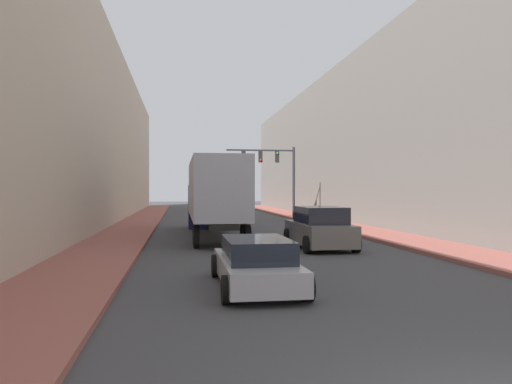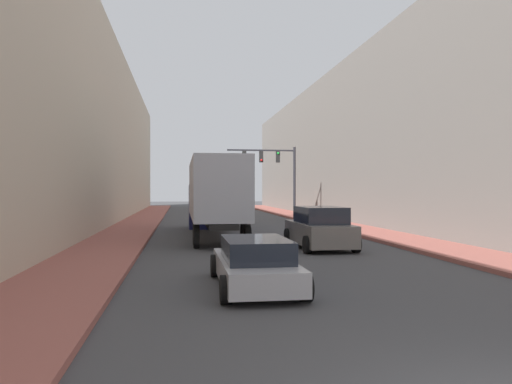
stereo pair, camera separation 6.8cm
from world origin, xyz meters
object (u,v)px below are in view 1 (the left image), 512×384
semi_truck (213,194)px  traffic_signal_gantry (275,168)px  sedan_car (256,264)px  suv_car (319,229)px

semi_truck → traffic_signal_gantry: size_ratio=2.31×
sedan_car → semi_truck: bearing=90.5°
suv_car → traffic_signal_gantry: traffic_signal_gantry is taller
suv_car → sedan_car: bearing=-116.1°
sedan_car → traffic_signal_gantry: (5.65, 26.59, 3.60)m
semi_truck → sedan_car: 14.42m
semi_truck → traffic_signal_gantry: (5.77, 12.26, 1.97)m
sedan_car → suv_car: (3.99, 8.13, 0.22)m
suv_car → traffic_signal_gantry: bearing=84.9°
sedan_car → traffic_signal_gantry: bearing=78.0°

